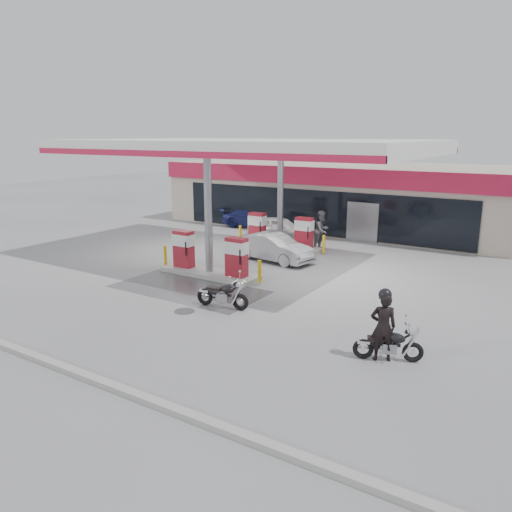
# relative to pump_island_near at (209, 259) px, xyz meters

# --- Properties ---
(ground) EXTENTS (90.00, 90.00, 0.00)m
(ground) POSITION_rel_pump_island_near_xyz_m (0.00, -2.00, -0.71)
(ground) COLOR gray
(ground) RESTS_ON ground
(wet_patch) EXTENTS (6.00, 3.00, 0.00)m
(wet_patch) POSITION_rel_pump_island_near_xyz_m (0.50, -2.00, -0.71)
(wet_patch) COLOR #4C4C4F
(wet_patch) RESTS_ON ground
(drain_cover) EXTENTS (0.70, 0.70, 0.01)m
(drain_cover) POSITION_rel_pump_island_near_xyz_m (2.00, -4.00, -0.71)
(drain_cover) COLOR #38383A
(drain_cover) RESTS_ON ground
(kerb) EXTENTS (28.00, 0.25, 0.15)m
(kerb) POSITION_rel_pump_island_near_xyz_m (0.00, -9.00, -0.64)
(kerb) COLOR gray
(kerb) RESTS_ON ground
(store_building) EXTENTS (22.00, 8.22, 4.00)m
(store_building) POSITION_rel_pump_island_near_xyz_m (0.01, 13.94, 1.30)
(store_building) COLOR #B5A997
(store_building) RESTS_ON ground
(canopy) EXTENTS (16.00, 10.02, 5.51)m
(canopy) POSITION_rel_pump_island_near_xyz_m (0.00, 3.00, 4.56)
(canopy) COLOR silver
(canopy) RESTS_ON ground
(pump_island_near) EXTENTS (5.14, 1.30, 1.78)m
(pump_island_near) POSITION_rel_pump_island_near_xyz_m (0.00, 0.00, 0.00)
(pump_island_near) COLOR #9E9E99
(pump_island_near) RESTS_ON ground
(pump_island_far) EXTENTS (5.14, 1.30, 1.78)m
(pump_island_far) POSITION_rel_pump_island_near_xyz_m (0.00, 6.00, 0.00)
(pump_island_far) COLOR #9E9E99
(pump_island_far) RESTS_ON ground
(main_motorcycle) EXTENTS (1.74, 0.92, 0.94)m
(main_motorcycle) POSITION_rel_pump_island_near_xyz_m (9.04, -3.98, -0.29)
(main_motorcycle) COLOR black
(main_motorcycle) RESTS_ON ground
(biker_main) EXTENTS (0.81, 0.71, 1.86)m
(biker_main) POSITION_rel_pump_island_near_xyz_m (8.86, -4.06, 0.22)
(biker_main) COLOR black
(biker_main) RESTS_ON ground
(parked_motorcycle) EXTENTS (1.99, 0.76, 1.02)m
(parked_motorcycle) POSITION_rel_pump_island_near_xyz_m (2.90, -2.99, -0.26)
(parked_motorcycle) COLOR black
(parked_motorcycle) RESTS_ON ground
(sedan_white) EXTENTS (3.90, 2.06, 1.27)m
(sedan_white) POSITION_rel_pump_island_near_xyz_m (-1.27, 8.20, -0.08)
(sedan_white) COLOR silver
(sedan_white) RESTS_ON ground
(attendant) EXTENTS (0.93, 1.10, 2.03)m
(attendant) POSITION_rel_pump_island_near_xyz_m (1.91, 7.00, 0.31)
(attendant) COLOR #57575C
(attendant) RESTS_ON ground
(hatchback_silver) EXTENTS (4.11, 1.93, 1.30)m
(hatchback_silver) POSITION_rel_pump_island_near_xyz_m (1.03, 3.60, -0.06)
(hatchback_silver) COLOR #989B9F
(hatchback_silver) RESTS_ON ground
(parked_car_left) EXTENTS (4.31, 2.21, 1.20)m
(parked_car_left) POSITION_rel_pump_island_near_xyz_m (-4.50, 10.44, -0.11)
(parked_car_left) COLOR navy
(parked_car_left) RESTS_ON ground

